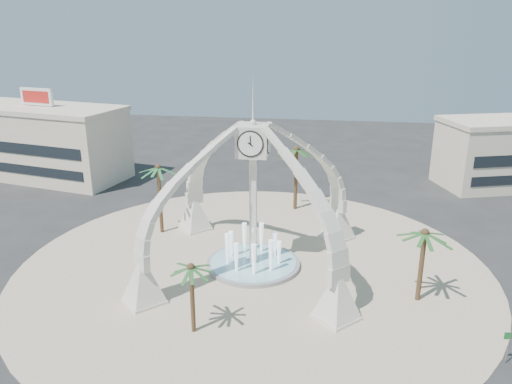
# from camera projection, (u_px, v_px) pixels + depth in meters

# --- Properties ---
(ground) EXTENTS (140.00, 140.00, 0.00)m
(ground) POSITION_uv_depth(u_px,v_px,m) (253.00, 266.00, 42.86)
(ground) COLOR #282828
(ground) RESTS_ON ground
(plaza) EXTENTS (40.00, 40.00, 0.06)m
(plaza) POSITION_uv_depth(u_px,v_px,m) (253.00, 266.00, 42.86)
(plaza) COLOR #C9B095
(plaza) RESTS_ON ground
(clock_tower) EXTENTS (17.94, 17.94, 16.30)m
(clock_tower) POSITION_uv_depth(u_px,v_px,m) (253.00, 195.00, 40.78)
(clock_tower) COLOR silver
(clock_tower) RESTS_ON ground
(fountain) EXTENTS (8.00, 8.00, 3.62)m
(fountain) POSITION_uv_depth(u_px,v_px,m) (253.00, 263.00, 42.77)
(fountain) COLOR gray
(fountain) RESTS_ON ground
(building_nw) EXTENTS (23.75, 13.73, 11.90)m
(building_nw) POSITION_uv_depth(u_px,v_px,m) (43.00, 142.00, 66.56)
(building_nw) COLOR beige
(building_nw) RESTS_ON ground
(palm_east) EXTENTS (4.07, 4.07, 6.25)m
(palm_east) POSITION_uv_depth(u_px,v_px,m) (425.00, 234.00, 35.88)
(palm_east) COLOR brown
(palm_east) RESTS_ON ground
(palm_west) EXTENTS (5.03, 5.03, 7.48)m
(palm_west) POSITION_uv_depth(u_px,v_px,m) (158.00, 168.00, 47.68)
(palm_west) COLOR brown
(palm_west) RESTS_ON ground
(palm_north) EXTENTS (5.22, 5.22, 7.73)m
(palm_north) POSITION_uv_depth(u_px,v_px,m) (297.00, 150.00, 53.91)
(palm_north) COLOR brown
(palm_north) RESTS_ON ground
(palm_south) EXTENTS (4.00, 4.00, 5.48)m
(palm_south) POSITION_uv_depth(u_px,v_px,m) (191.00, 268.00, 32.23)
(palm_south) COLOR brown
(palm_south) RESTS_ON ground
(street_sign) EXTENTS (0.86, 0.15, 2.35)m
(street_sign) POSITION_uv_depth(u_px,v_px,m) (510.00, 340.00, 30.10)
(street_sign) COLOR slate
(street_sign) RESTS_ON ground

